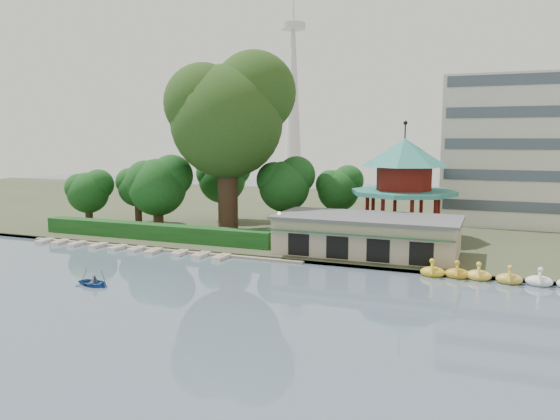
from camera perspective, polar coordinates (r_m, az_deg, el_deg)
The scene contains 14 objects.
ground_plane at distance 41.15m, azimuth -12.14°, elevation -9.92°, with size 220.00×220.00×0.00m, color slate.
shore at distance 88.13m, azimuth 7.00°, elevation -0.29°, with size 220.00×70.00×0.40m, color #424930.
embankment at distance 55.78m, azimuth -2.18°, elevation -4.93°, with size 220.00×0.60×0.30m, color gray.
dock at distance 61.46m, azimuth -12.53°, elevation -3.96°, with size 34.00×1.60×0.24m, color gray.
boathouse at distance 56.63m, azimuth 9.05°, elevation -2.54°, with size 18.60×9.39×3.90m.
pavilion at distance 65.41m, azimuth 12.80°, elevation 3.24°, with size 12.40×12.40×13.50m.
broadcast_tower at distance 185.25m, azimuth 1.38°, elevation 14.38°, with size 8.00×8.00×96.00m.
hedge at distance 65.59m, azimuth -13.11°, elevation -2.20°, with size 30.00×2.00×1.80m, color #1A4F1B.
lamp_post at distance 56.15m, azimuth -0.10°, elevation -1.53°, with size 0.36×0.36×4.28m.
big_tree at distance 68.16m, azimuth -5.35°, elevation 10.13°, with size 15.20×14.16×22.47m.
small_trees at distance 73.22m, azimuth -7.96°, elevation 2.79°, with size 39.07×17.11×9.87m.
swan_boats at distance 50.58m, azimuth 25.33°, elevation -6.71°, with size 19.77×2.11×1.92m.
moored_rowboats at distance 62.26m, azimuth -15.74°, elevation -3.86°, with size 24.57×2.70×0.36m.
rowboat_with_passengers at distance 48.36m, azimuth -18.90°, elevation -6.96°, with size 4.78×3.83×2.01m.
Camera 1 is at (22.12, -32.45, 12.31)m, focal length 35.00 mm.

